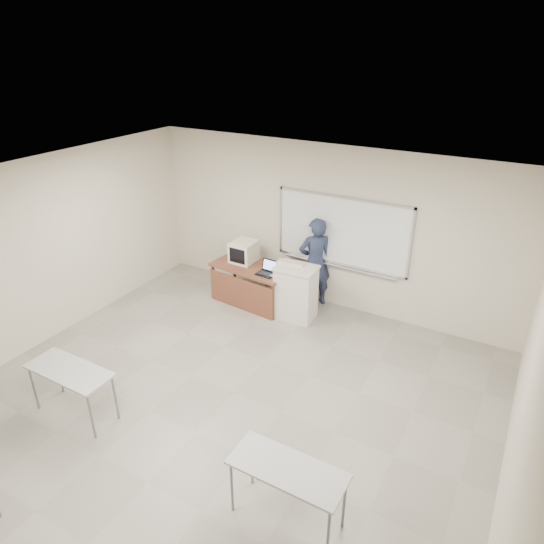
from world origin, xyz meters
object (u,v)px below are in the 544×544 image
Objects in this scene: mouse at (272,276)px; crt_monitor at (244,252)px; presenter at (315,262)px; keyboard at (291,263)px; laptop at (267,271)px; whiteboard at (342,233)px; podium at (296,292)px; instructor_desk at (249,278)px.

crt_monitor is at bearing 160.89° from mouse.
keyboard is at bearing 27.98° from presenter.
crt_monitor is at bearing 162.78° from laptop.
whiteboard reaches higher than mouse.
keyboard is 0.29× the size of presenter.
presenter reaches higher than podium.
whiteboard is 7.71× the size of laptop.
whiteboard is at bearing 46.18° from mouse.
presenter is (0.07, 0.63, 0.35)m from podium.
whiteboard is at bearing 17.72° from crt_monitor.
presenter is at bearing 59.12° from mouse.
presenter is at bearing -162.49° from whiteboard.
presenter is at bearing 49.50° from laptop.
crt_monitor is (-1.73, -0.54, -0.53)m from whiteboard.
whiteboard is at bearing 40.25° from laptop.
podium is 2.07× the size of crt_monitor.
podium is 0.54m from keyboard.
whiteboard is 0.77m from presenter.
laptop reaches higher than instructor_desk.
whiteboard reaches higher than keyboard.
instructor_desk is 0.52m from crt_monitor.
presenter reaches higher than instructor_desk.
instructor_desk is at bearing 173.94° from mouse.
crt_monitor is 1.36m from presenter.
podium is at bearing 16.24° from mouse.
presenter reaches higher than keyboard.
podium is (-0.50, -0.77, -0.98)m from whiteboard.
instructor_desk is 1.51× the size of podium.
keyboard reaches higher than mouse.
crt_monitor reaches higher than podium.
podium is 0.65m from laptop.
keyboard reaches higher than podium.
keyboard is at bearing -7.43° from crt_monitor.
presenter is (0.22, 0.55, -0.16)m from keyboard.
mouse is 0.41m from keyboard.
whiteboard is 1.45m from mouse.
keyboard is (0.28, 0.18, 0.25)m from mouse.
podium is 9.25× the size of mouse.
whiteboard is 1.64× the size of instructor_desk.
crt_monitor is 1.09m from keyboard.
whiteboard is 1.05m from keyboard.
keyboard reaches higher than laptop.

